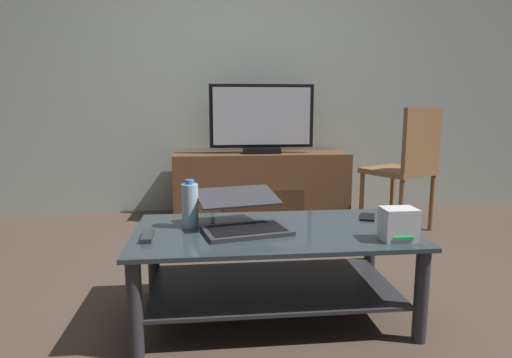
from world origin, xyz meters
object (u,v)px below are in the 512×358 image
(tv_remote, at_px, (147,236))
(dining_chair, at_px, (407,163))
(coffee_table, at_px, (273,257))
(media_cabinet, at_px, (261,184))
(laptop, at_px, (243,216))
(cell_phone, at_px, (367,217))
(router_box, at_px, (399,224))
(television, at_px, (262,120))
(water_bottle_near, at_px, (190,205))

(tv_remote, bearing_deg, dining_chair, 35.28)
(tv_remote, bearing_deg, coffee_table, 6.22)
(media_cabinet, xyz_separation_m, laptop, (-0.31, -1.89, 0.20))
(dining_chair, bearing_deg, tv_remote, -142.60)
(media_cabinet, relative_size, cell_phone, 10.93)
(media_cabinet, xyz_separation_m, router_box, (0.32, -2.12, 0.21))
(router_box, bearing_deg, coffee_table, 156.98)
(router_box, bearing_deg, laptop, 160.03)
(dining_chair, distance_m, laptop, 1.87)
(coffee_table, height_order, tv_remote, tv_remote)
(television, height_order, dining_chair, television)
(router_box, bearing_deg, television, 98.79)
(television, bearing_deg, dining_chair, -29.69)
(tv_remote, bearing_deg, cell_phone, 10.34)
(television, distance_m, laptop, 1.93)
(dining_chair, height_order, laptop, dining_chair)
(media_cabinet, distance_m, cell_phone, 1.79)
(cell_phone, relative_size, tv_remote, 0.88)
(television, distance_m, dining_chair, 1.26)
(router_box, xyz_separation_m, water_bottle_near, (-0.87, 0.29, 0.04))
(coffee_table, relative_size, cell_phone, 8.94)
(television, xyz_separation_m, router_box, (0.32, -2.10, -0.36))
(media_cabinet, bearing_deg, dining_chair, -30.56)
(dining_chair, height_order, cell_phone, dining_chair)
(television, height_order, water_bottle_near, television)
(laptop, bearing_deg, router_box, -19.97)
(media_cabinet, xyz_separation_m, television, (0.00, -0.02, 0.57))
(dining_chair, bearing_deg, media_cabinet, 149.44)
(router_box, height_order, tv_remote, router_box)
(dining_chair, bearing_deg, water_bottle_near, -143.06)
(router_box, xyz_separation_m, tv_remote, (-1.05, 0.13, -0.06))
(coffee_table, relative_size, router_box, 8.93)
(router_box, relative_size, cell_phone, 1.00)
(media_cabinet, bearing_deg, laptop, -99.35)
(media_cabinet, height_order, tv_remote, media_cabinet)
(cell_phone, bearing_deg, television, 122.07)
(coffee_table, distance_m, router_box, 0.58)
(coffee_table, xyz_separation_m, router_box, (0.50, -0.21, 0.20))
(coffee_table, height_order, cell_phone, cell_phone)
(dining_chair, relative_size, laptop, 2.13)
(tv_remote, bearing_deg, router_box, -9.27)
(media_cabinet, relative_size, tv_remote, 9.57)
(television, bearing_deg, media_cabinet, 90.00)
(water_bottle_near, bearing_deg, cell_phone, 5.08)
(media_cabinet, xyz_separation_m, tv_remote, (-0.72, -1.99, 0.15))
(coffee_table, distance_m, dining_chair, 1.80)
(coffee_table, distance_m, cell_phone, 0.54)
(laptop, bearing_deg, media_cabinet, 80.65)
(television, xyz_separation_m, dining_chair, (1.06, -0.60, -0.31))
(coffee_table, height_order, laptop, laptop)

